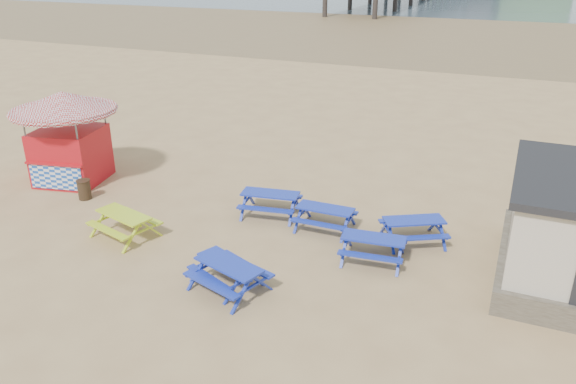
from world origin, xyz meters
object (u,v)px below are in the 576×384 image
at_px(picnic_table_blue_a, 270,204).
at_px(litter_bin, 84,189).
at_px(picnic_table_yellow, 125,225).
at_px(ice_cream_kiosk, 66,126).
at_px(picnic_table_blue_b, 325,218).

xyz_separation_m(picnic_table_blue_a, litter_bin, (-7.01, -1.50, -0.04)).
relative_size(picnic_table_blue_a, picnic_table_yellow, 0.97).
bearing_deg(ice_cream_kiosk, picnic_table_yellow, -44.34).
relative_size(ice_cream_kiosk, litter_bin, 6.47).
xyz_separation_m(picnic_table_yellow, ice_cream_kiosk, (-5.07, 3.19, 1.90)).
height_order(picnic_table_blue_b, ice_cream_kiosk, ice_cream_kiosk).
xyz_separation_m(picnic_table_blue_a, picnic_table_blue_b, (2.15, -0.31, -0.02)).
bearing_deg(picnic_table_yellow, litter_bin, 165.69).
xyz_separation_m(picnic_table_blue_b, ice_cream_kiosk, (-10.86, 0.10, 1.92)).
distance_m(picnic_table_yellow, ice_cream_kiosk, 6.28).
height_order(picnic_table_yellow, ice_cream_kiosk, ice_cream_kiosk).
bearing_deg(litter_bin, picnic_table_blue_a, 12.07).
bearing_deg(ice_cream_kiosk, picnic_table_blue_b, -12.71).
bearing_deg(litter_bin, picnic_table_yellow, -29.29).
xyz_separation_m(picnic_table_blue_b, picnic_table_yellow, (-5.79, -3.09, 0.02)).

